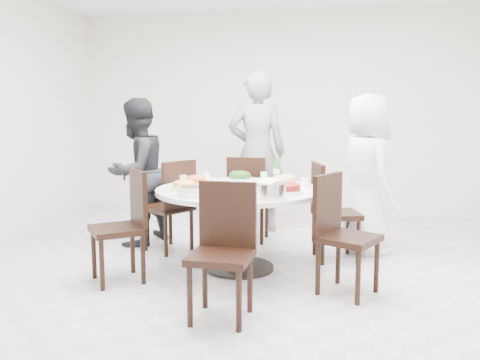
% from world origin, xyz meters
% --- Properties ---
extents(floor, '(6.00, 6.00, 0.01)m').
position_xyz_m(floor, '(0.00, 0.00, 0.00)').
color(floor, silver).
rests_on(floor, ground).
extents(wall_back, '(6.00, 0.01, 2.80)m').
position_xyz_m(wall_back, '(0.00, 3.00, 1.40)').
color(wall_back, white).
rests_on(wall_back, ground).
extents(wall_front, '(6.00, 0.01, 2.80)m').
position_xyz_m(wall_front, '(0.00, -3.00, 1.40)').
color(wall_front, white).
rests_on(wall_front, ground).
extents(dining_table, '(1.50, 1.50, 0.75)m').
position_xyz_m(dining_table, '(-0.26, 0.31, 0.38)').
color(dining_table, white).
rests_on(dining_table, floor).
extents(chair_ne, '(0.51, 0.51, 0.95)m').
position_xyz_m(chair_ne, '(0.62, 0.76, 0.47)').
color(chair_ne, black).
rests_on(chair_ne, floor).
extents(chair_n, '(0.44, 0.44, 0.95)m').
position_xyz_m(chair_n, '(-0.33, 1.35, 0.47)').
color(chair_n, black).
rests_on(chair_n, floor).
extents(chair_nw, '(0.58, 0.58, 0.95)m').
position_xyz_m(chair_nw, '(-1.09, 0.79, 0.47)').
color(chair_nw, black).
rests_on(chair_nw, floor).
extents(chair_sw, '(0.59, 0.59, 0.95)m').
position_xyz_m(chair_sw, '(-1.22, -0.21, 0.47)').
color(chair_sw, black).
rests_on(chair_sw, floor).
extents(chair_s, '(0.45, 0.45, 0.95)m').
position_xyz_m(chair_s, '(-0.19, -0.83, 0.47)').
color(chair_s, black).
rests_on(chair_s, floor).
extents(chair_se, '(0.57, 0.57, 0.95)m').
position_xyz_m(chair_se, '(0.70, -0.17, 0.47)').
color(chair_se, black).
rests_on(chair_se, floor).
extents(diner_right, '(0.79, 0.93, 1.62)m').
position_xyz_m(diner_right, '(0.91, 1.09, 0.81)').
color(diner_right, silver).
rests_on(diner_right, floor).
extents(diner_middle, '(0.74, 0.54, 1.90)m').
position_xyz_m(diner_middle, '(-0.31, 1.85, 0.95)').
color(diner_middle, black).
rests_on(diner_middle, floor).
extents(diner_left, '(0.82, 0.93, 1.58)m').
position_xyz_m(diner_left, '(-1.50, 0.99, 0.79)').
color(diner_left, black).
rests_on(diner_left, floor).
extents(dish_greens, '(0.28, 0.28, 0.07)m').
position_xyz_m(dish_greens, '(-0.34, 0.81, 0.79)').
color(dish_greens, white).
rests_on(dish_greens, dining_table).
extents(dish_pale, '(0.28, 0.28, 0.08)m').
position_xyz_m(dish_pale, '(0.12, 0.60, 0.79)').
color(dish_pale, white).
rests_on(dish_pale, dining_table).
extents(dish_orange, '(0.24, 0.24, 0.07)m').
position_xyz_m(dish_orange, '(-0.70, 0.44, 0.78)').
color(dish_orange, white).
rests_on(dish_orange, dining_table).
extents(dish_redbrown, '(0.26, 0.26, 0.06)m').
position_xyz_m(dish_redbrown, '(0.20, 0.12, 0.78)').
color(dish_redbrown, white).
rests_on(dish_redbrown, dining_table).
extents(dish_tofu, '(0.25, 0.25, 0.06)m').
position_xyz_m(dish_tofu, '(-0.72, 0.12, 0.78)').
color(dish_tofu, white).
rests_on(dish_tofu, dining_table).
extents(rice_bowl, '(0.28, 0.28, 0.12)m').
position_xyz_m(rice_bowl, '(0.06, -0.12, 0.81)').
color(rice_bowl, silver).
rests_on(rice_bowl, dining_table).
extents(soup_bowl, '(0.26, 0.26, 0.08)m').
position_xyz_m(soup_bowl, '(-0.56, -0.17, 0.79)').
color(soup_bowl, white).
rests_on(soup_bowl, dining_table).
extents(beverage_bottle, '(0.07, 0.07, 0.23)m').
position_xyz_m(beverage_bottle, '(0.02, 0.85, 0.86)').
color(beverage_bottle, '#2E6E2C').
rests_on(beverage_bottle, dining_table).
extents(tea_cups, '(0.07, 0.07, 0.08)m').
position_xyz_m(tea_cups, '(-0.28, 0.96, 0.79)').
color(tea_cups, white).
rests_on(tea_cups, dining_table).
extents(chopsticks, '(0.24, 0.04, 0.01)m').
position_xyz_m(chopsticks, '(-0.24, 0.94, 0.76)').
color(chopsticks, tan).
rests_on(chopsticks, dining_table).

